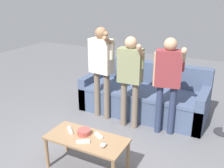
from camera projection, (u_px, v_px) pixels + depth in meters
ground_plane at (89, 155)px, 3.43m from camera, size 12.00×12.00×0.00m
couch at (144, 96)px, 4.57m from camera, size 2.17×0.89×0.87m
coffee_table at (87, 142)px, 3.05m from camera, size 0.98×0.46×0.44m
snack_bowl at (84, 132)px, 3.10m from camera, size 0.16×0.16×0.06m
game_remote_nunchuk at (103, 145)px, 2.85m from camera, size 0.06×0.09×0.05m
player_left at (101, 63)px, 4.15m from camera, size 0.46×0.35×1.55m
player_center at (130, 72)px, 3.85m from camera, size 0.44×0.30×1.46m
player_right at (168, 76)px, 3.67m from camera, size 0.47×0.33×1.48m
game_remote_wand_near at (70, 130)px, 3.16m from camera, size 0.14×0.14×0.03m
game_remote_wand_far at (83, 142)px, 2.93m from camera, size 0.15×0.11×0.03m
game_remote_wand_spare at (99, 136)px, 3.05m from camera, size 0.14×0.10×0.03m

